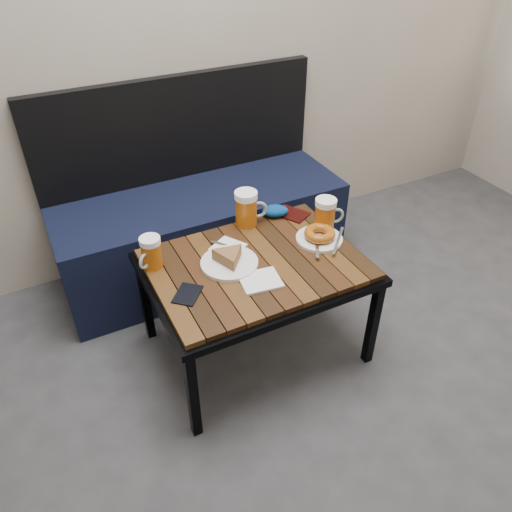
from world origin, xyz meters
name	(u,v)px	position (x,y,z in m)	size (l,w,h in m)	color
bench	(200,223)	(-0.11, 1.76, 0.27)	(1.40, 0.50, 0.95)	black
cafe_table	(256,271)	(-0.12, 1.12, 0.43)	(0.84, 0.62, 0.47)	black
beer_mug_left	(151,252)	(-0.48, 1.27, 0.54)	(0.12, 0.11, 0.13)	#AE530E
beer_mug_centre	(247,208)	(-0.03, 1.38, 0.55)	(0.15, 0.11, 0.15)	#AE530E
beer_mug_right	(326,214)	(0.24, 1.19, 0.54)	(0.14, 0.10, 0.14)	#AE530E
plate_pie	(229,259)	(-0.22, 1.15, 0.50)	(0.22, 0.22, 0.06)	white
plate_bagel	(320,236)	(0.18, 1.13, 0.49)	(0.23, 0.23, 0.05)	white
napkin_left	(228,247)	(-0.18, 1.25, 0.48)	(0.16, 0.16, 0.01)	white
napkin_right	(260,281)	(-0.16, 1.00, 0.48)	(0.16, 0.14, 0.01)	white
passport_navy	(188,294)	(-0.42, 1.05, 0.47)	(0.08, 0.11, 0.01)	black
passport_burgundy	(292,214)	(0.18, 1.35, 0.48)	(0.10, 0.14, 0.01)	black
knit_pouch	(275,211)	(0.11, 1.38, 0.50)	(0.12, 0.08, 0.05)	#050D81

